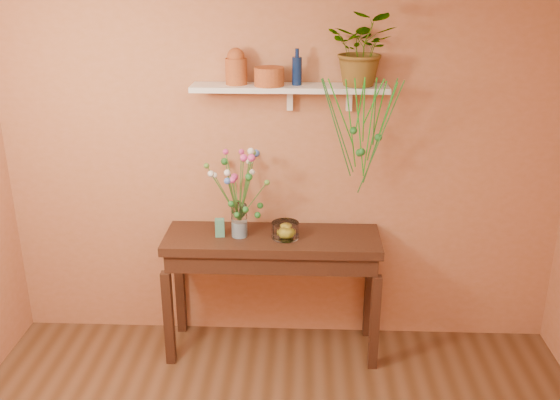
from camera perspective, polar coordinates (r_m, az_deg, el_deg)
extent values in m
cube|color=#BD7856|center=(4.38, 0.25, 3.30)|extent=(4.00, 0.04, 2.70)
cube|color=#3E2215|center=(4.30, -0.72, -3.72)|extent=(1.50, 0.48, 0.06)
cube|color=#3E2215|center=(4.34, -0.72, -4.88)|extent=(1.44, 0.44, 0.13)
cube|color=#3E2215|center=(4.46, -10.28, -10.73)|extent=(0.06, 0.06, 0.72)
cube|color=#3E2215|center=(4.39, 8.76, -11.18)|extent=(0.06, 0.06, 0.72)
cube|color=#3E2215|center=(4.81, -9.23, -8.15)|extent=(0.06, 0.06, 0.72)
cube|color=#3E2215|center=(4.75, 8.24, -8.53)|extent=(0.06, 0.06, 0.72)
cube|color=white|center=(4.11, 0.90, 10.35)|extent=(1.30, 0.24, 0.04)
cube|color=white|center=(4.22, 0.92, 9.34)|extent=(0.04, 0.05, 0.15)
cube|color=white|center=(4.23, 6.42, 9.24)|extent=(0.04, 0.05, 0.15)
cylinder|color=#B1541E|center=(4.13, -4.08, 11.79)|extent=(0.15, 0.15, 0.17)
sphere|color=#B1541E|center=(4.12, -4.11, 13.11)|extent=(0.11, 0.11, 0.11)
cylinder|color=#B1541E|center=(4.08, -1.01, 11.36)|extent=(0.22, 0.22, 0.12)
cylinder|color=#0C1C45|center=(4.10, 1.58, 11.85)|extent=(0.08, 0.08, 0.18)
cylinder|color=#0C1C45|center=(4.09, 1.60, 13.48)|extent=(0.03, 0.03, 0.05)
imported|color=#216724|center=(4.09, 7.70, 13.73)|extent=(0.51, 0.46, 0.48)
cylinder|color=#216724|center=(3.96, 8.75, 7.80)|extent=(0.04, 0.25, 0.46)
cylinder|color=green|center=(4.02, 8.92, 7.07)|extent=(0.07, 0.27, 0.58)
cylinder|color=green|center=(4.05, 7.35, 6.51)|extent=(0.11, 0.14, 0.68)
cylinder|color=#216724|center=(4.02, 9.24, 5.57)|extent=(0.25, 0.15, 0.79)
cylinder|color=green|center=(4.03, 7.45, 8.81)|extent=(0.04, 0.09, 0.36)
cylinder|color=green|center=(4.00, 5.68, 8.03)|extent=(0.19, 0.15, 0.46)
cylinder|color=#216724|center=(4.08, 9.22, 6.17)|extent=(0.18, 0.13, 0.73)
cylinder|color=green|center=(4.03, 6.57, 6.89)|extent=(0.11, 0.20, 0.63)
cylinder|color=green|center=(4.01, 8.67, 8.97)|extent=(0.11, 0.16, 0.32)
cylinder|color=#216724|center=(4.02, 5.43, 6.76)|extent=(0.23, 0.11, 0.65)
cylinder|color=green|center=(4.01, 7.77, 8.13)|extent=(0.03, 0.15, 0.44)
cylinder|color=green|center=(3.97, 9.77, 7.61)|extent=(0.09, 0.27, 0.48)
cylinder|color=#216724|center=(3.99, 5.26, 6.54)|extent=(0.22, 0.11, 0.66)
cylinder|color=green|center=(4.07, 8.32, 6.56)|extent=(0.05, 0.11, 0.68)
sphere|color=#216724|center=(4.06, 7.56, 4.44)|extent=(0.05, 0.05, 0.05)
sphere|color=#216724|center=(4.06, 6.82, 6.41)|extent=(0.05, 0.05, 0.05)
sphere|color=#216724|center=(4.09, 9.09, 5.74)|extent=(0.05, 0.05, 0.05)
sphere|color=#216724|center=(4.09, 7.37, 4.36)|extent=(0.05, 0.05, 0.05)
cylinder|color=white|center=(4.25, -3.80, -1.92)|extent=(0.11, 0.11, 0.23)
cylinder|color=silver|center=(4.27, -3.78, -2.67)|extent=(0.10, 0.10, 0.11)
cylinder|color=#386B28|center=(4.13, -4.10, 0.00)|extent=(0.03, 0.14, 0.33)
sphere|color=#C83887|center=(4.01, -4.42, 1.86)|extent=(0.04, 0.04, 0.04)
cylinder|color=#386B28|center=(4.10, -3.60, 0.98)|extent=(0.06, 0.13, 0.48)
sphere|color=#C83887|center=(3.97, -3.38, 3.92)|extent=(0.05, 0.05, 0.05)
cylinder|color=#386B28|center=(4.14, -3.37, 0.14)|extent=(0.09, 0.10, 0.34)
sphere|color=#216724|center=(4.04, -2.91, 2.14)|extent=(0.05, 0.05, 0.05)
cylinder|color=#386B28|center=(4.10, -3.25, 0.98)|extent=(0.11, 0.12, 0.48)
sphere|color=#C83887|center=(3.97, -2.66, 3.92)|extent=(0.05, 0.05, 0.05)
cylinder|color=#386B28|center=(4.15, -3.27, 1.32)|extent=(0.10, 0.02, 0.49)
sphere|color=silver|center=(4.07, -2.71, 4.54)|extent=(0.05, 0.05, 0.05)
cylinder|color=#386B28|center=(4.17, -2.53, -0.10)|extent=(0.20, 0.03, 0.28)
sphere|color=#699B3A|center=(4.11, -1.21, 1.63)|extent=(0.04, 0.04, 0.04)
cylinder|color=#386B28|center=(4.20, -3.20, 0.40)|extent=(0.10, 0.05, 0.33)
sphere|color=silver|center=(4.16, -2.58, 2.60)|extent=(0.04, 0.04, 0.04)
cylinder|color=#386B28|center=(4.20, -3.15, 1.29)|extent=(0.10, 0.09, 0.45)
sphere|color=#699B3A|center=(4.17, -2.49, 4.41)|extent=(0.04, 0.04, 0.04)
cylinder|color=#386B28|center=(4.24, -3.32, 0.94)|extent=(0.07, 0.14, 0.38)
sphere|color=silver|center=(4.24, -2.84, 3.65)|extent=(0.05, 0.05, 0.05)
cylinder|color=#386B28|center=(4.30, -3.01, 1.34)|extent=(0.09, 0.28, 0.40)
sphere|color=#456ACB|center=(4.37, -2.24, 4.36)|extent=(0.05, 0.05, 0.05)
cylinder|color=#386B28|center=(4.21, -3.69, 1.34)|extent=(0.02, 0.12, 0.45)
sphere|color=#C83887|center=(4.20, -3.59, 4.47)|extent=(0.04, 0.04, 0.04)
cylinder|color=#386B28|center=(4.28, -4.02, 0.20)|extent=(0.05, 0.17, 0.25)
sphere|color=#C83887|center=(4.31, -4.24, 2.13)|extent=(0.05, 0.05, 0.05)
cylinder|color=#386B28|center=(4.28, -4.49, 0.93)|extent=(0.11, 0.21, 0.36)
sphere|color=#216724|center=(4.33, -5.16, 3.58)|extent=(0.05, 0.05, 0.05)
cylinder|color=#386B28|center=(4.18, -4.42, 1.32)|extent=(0.09, 0.05, 0.47)
sphere|color=#C83887|center=(4.14, -5.06, 4.48)|extent=(0.04, 0.04, 0.04)
cylinder|color=#386B28|center=(4.22, -4.95, 0.26)|extent=(0.17, 0.06, 0.30)
sphere|color=silver|center=(4.21, -6.10, 2.29)|extent=(0.04, 0.04, 0.04)
cylinder|color=#386B28|center=(4.22, -5.31, 0.69)|extent=(0.23, 0.06, 0.37)
sphere|color=#699B3A|center=(4.20, -6.83, 3.17)|extent=(0.04, 0.04, 0.04)
cylinder|color=#386B28|center=(4.16, -5.08, 0.29)|extent=(0.18, 0.07, 0.35)
sphere|color=silver|center=(4.09, -6.42, 2.43)|extent=(0.04, 0.04, 0.04)
cylinder|color=#386B28|center=(4.16, -4.31, 0.01)|extent=(0.07, 0.07, 0.31)
sphere|color=#699B3A|center=(4.08, -4.85, 1.86)|extent=(0.04, 0.04, 0.04)
cylinder|color=#386B28|center=(4.14, -4.34, 0.32)|extent=(0.07, 0.11, 0.37)
sphere|color=silver|center=(4.03, -4.92, 2.52)|extent=(0.04, 0.04, 0.04)
cylinder|color=#386B28|center=(4.08, -4.33, -0.07)|extent=(0.05, 0.22, 0.35)
sphere|color=#456ACB|center=(3.93, -4.90, 1.76)|extent=(0.04, 0.04, 0.04)
sphere|color=#216724|center=(4.09, -3.20, -0.91)|extent=(0.04, 0.04, 0.04)
sphere|color=#216724|center=(4.12, -4.54, -0.37)|extent=(0.04, 0.04, 0.04)
sphere|color=#216724|center=(4.26, -1.85, -0.53)|extent=(0.04, 0.04, 0.04)
sphere|color=#216724|center=(4.15, -2.09, -1.41)|extent=(0.04, 0.04, 0.04)
sphere|color=#216724|center=(4.17, -4.01, -1.39)|extent=(0.04, 0.04, 0.04)
sphere|color=#216724|center=(4.30, -4.00, -0.28)|extent=(0.04, 0.04, 0.04)
cylinder|color=white|center=(4.24, 0.49, -2.82)|extent=(0.19, 0.19, 0.11)
cylinder|color=white|center=(4.26, 0.49, -3.44)|extent=(0.18, 0.18, 0.01)
sphere|color=yellow|center=(4.24, 0.55, -2.92)|extent=(0.08, 0.08, 0.08)
cube|color=#316B7C|center=(4.28, -5.60, -2.56)|extent=(0.07, 0.05, 0.13)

